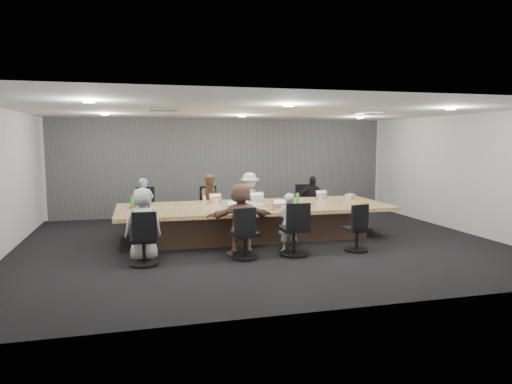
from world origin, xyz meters
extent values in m
cube|color=black|center=(0.00, 0.00, 0.00)|extent=(10.00, 8.00, 0.00)
cube|color=white|center=(0.00, 0.00, 2.80)|extent=(10.00, 8.00, 0.00)
cube|color=beige|center=(0.00, 4.00, 1.40)|extent=(10.00, 0.00, 2.80)
cube|color=beige|center=(0.00, -4.00, 1.40)|extent=(10.00, 0.00, 2.80)
cube|color=beige|center=(5.00, 0.00, 1.40)|extent=(0.00, 8.00, 2.80)
cube|color=#5E5D5F|center=(0.00, 3.92, 1.40)|extent=(9.80, 0.04, 2.80)
cube|color=#503727|center=(0.00, 0.50, 0.33)|extent=(4.80, 1.40, 0.66)
cube|color=tan|center=(0.00, 0.50, 0.70)|extent=(6.00, 2.20, 0.08)
imported|color=#8397C6|center=(-2.39, 1.85, 0.64)|extent=(0.52, 0.40, 1.29)
cube|color=#8C6647|center=(-2.39, 1.30, 0.75)|extent=(0.39, 0.30, 0.02)
imported|color=brown|center=(-0.76, 1.85, 0.68)|extent=(0.71, 0.58, 1.35)
cube|color=#8C6647|center=(-0.76, 1.30, 0.75)|extent=(0.31, 0.24, 0.02)
imported|color=#9DA79C|center=(0.21, 1.85, 0.69)|extent=(0.96, 0.65, 1.37)
cube|color=#B2B2B7|center=(0.21, 1.30, 0.75)|extent=(0.34, 0.23, 0.02)
imported|color=black|center=(1.90, 1.85, 0.62)|extent=(0.77, 0.41, 1.25)
cube|color=#B2B2B7|center=(1.90, 1.30, 0.75)|extent=(0.33, 0.25, 0.02)
imported|color=#AEAEAE|center=(-2.45, -0.85, 0.67)|extent=(0.69, 0.48, 1.34)
cube|color=#8C6647|center=(-2.45, -0.30, 0.75)|extent=(0.34, 0.25, 0.02)
imported|color=brown|center=(-0.63, -0.85, 0.70)|extent=(1.32, 0.48, 1.40)
cube|color=#B2B2B7|center=(-0.63, -0.30, 0.75)|extent=(0.34, 0.26, 0.02)
imported|color=silver|center=(0.33, -0.85, 0.58)|extent=(0.43, 0.28, 1.16)
cube|color=#8C6647|center=(0.33, -0.30, 0.75)|extent=(0.36, 0.28, 0.02)
cylinder|color=#348C30|center=(-2.65, 0.89, 0.86)|extent=(0.07, 0.07, 0.25)
cylinder|color=#348C30|center=(0.96, 0.38, 0.87)|extent=(0.10, 0.10, 0.26)
cylinder|color=silver|center=(-1.10, 0.72, 0.85)|extent=(0.08, 0.08, 0.22)
cylinder|color=white|center=(-0.80, 0.88, 0.80)|extent=(0.11, 0.11, 0.11)
cylinder|color=white|center=(1.69, 0.80, 0.79)|extent=(0.09, 0.09, 0.10)
cylinder|color=brown|center=(-2.65, 0.28, 0.80)|extent=(0.12, 0.12, 0.12)
cube|color=black|center=(-0.24, 0.12, 0.75)|extent=(0.16, 0.12, 0.03)
cube|color=black|center=(0.53, 0.69, 0.75)|extent=(0.15, 0.12, 0.03)
cube|color=black|center=(-0.28, 0.02, 0.77)|extent=(0.16, 0.09, 0.06)
cube|color=tan|center=(2.49, 0.84, 0.81)|extent=(0.30, 0.28, 0.14)
cube|color=orange|center=(2.44, 0.22, 0.76)|extent=(0.19, 0.19, 0.04)
camera|label=1|loc=(-2.52, -9.25, 2.19)|focal=32.00mm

